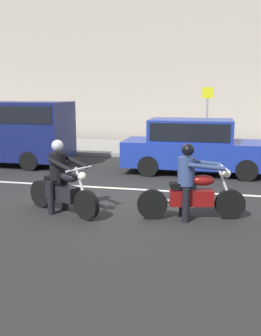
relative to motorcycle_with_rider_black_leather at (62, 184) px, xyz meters
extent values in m
plane|color=black|center=(1.10, 1.40, -0.65)|extent=(80.00, 80.00, 0.00)
cube|color=gray|center=(1.10, 9.40, -0.58)|extent=(40.00, 4.40, 0.14)
cube|color=#A89E8E|center=(1.10, 12.80, 4.29)|extent=(40.00, 1.40, 9.87)
cube|color=silver|center=(0.56, 2.30, -0.64)|extent=(18.00, 0.14, 0.01)
cylinder|color=black|center=(0.65, -0.31, -0.34)|extent=(0.61, 0.37, 0.62)
cylinder|color=black|center=(-0.62, 0.29, -0.34)|extent=(0.61, 0.37, 0.62)
cylinder|color=silver|center=(0.54, -0.25, 0.02)|extent=(0.35, 0.20, 0.78)
cube|color=black|center=(0.01, -0.01, -0.20)|extent=(0.82, 0.58, 0.32)
ellipsoid|color=black|center=(0.21, -0.10, 0.18)|extent=(0.54, 0.42, 0.22)
cube|color=black|center=(-0.15, 0.07, 0.08)|extent=(0.57, 0.44, 0.10)
cylinder|color=silver|center=(0.49, -0.23, 0.38)|extent=(0.33, 0.65, 0.04)
sphere|color=silver|center=(0.56, -0.26, 0.24)|extent=(0.17, 0.17, 0.17)
cylinder|color=silver|center=(-0.19, 0.26, -0.32)|extent=(0.66, 0.36, 0.07)
cylinder|color=black|center=(-0.20, -0.13, -0.29)|extent=(0.20, 0.20, 0.71)
cylinder|color=black|center=(-0.03, 0.23, -0.29)|extent=(0.20, 0.20, 0.71)
cylinder|color=black|center=(-0.10, 0.04, 0.37)|extent=(0.45, 0.45, 0.57)
cylinder|color=black|center=(0.10, -0.29, 0.46)|extent=(0.64, 0.36, 0.24)
cylinder|color=black|center=(0.29, 0.11, 0.46)|extent=(0.64, 0.36, 0.24)
sphere|color=tan|center=(-0.08, 0.03, 0.77)|extent=(0.20, 0.20, 0.20)
sphere|color=#B7B7BC|center=(-0.08, 0.03, 0.80)|extent=(0.25, 0.25, 0.25)
cylinder|color=black|center=(3.50, 0.39, -0.34)|extent=(0.63, 0.26, 0.62)
cylinder|color=black|center=(1.95, 0.03, -0.34)|extent=(0.63, 0.26, 0.62)
cylinder|color=silver|center=(3.38, 0.36, 0.05)|extent=(0.38, 0.14, 0.84)
cube|color=maroon|center=(2.72, 0.21, -0.20)|extent=(0.92, 0.47, 0.32)
ellipsoid|color=maroon|center=(2.94, 0.26, 0.16)|extent=(0.52, 0.34, 0.22)
cube|color=black|center=(2.55, 0.17, 0.06)|extent=(0.56, 0.35, 0.10)
cylinder|color=silver|center=(3.32, 0.35, 0.44)|extent=(0.20, 0.69, 0.04)
sphere|color=silver|center=(3.40, 0.36, 0.30)|extent=(0.17, 0.17, 0.17)
cylinder|color=silver|center=(2.39, 0.30, -0.32)|extent=(0.70, 0.23, 0.07)
cylinder|color=black|center=(2.63, -0.02, -0.30)|extent=(0.18, 0.18, 0.69)
cylinder|color=black|center=(2.54, 0.37, -0.30)|extent=(0.18, 0.18, 0.69)
cylinder|color=navy|center=(2.60, 0.18, 0.35)|extent=(0.41, 0.41, 0.57)
cylinder|color=navy|center=(3.01, 0.05, 0.48)|extent=(0.75, 0.26, 0.17)
cylinder|color=navy|center=(2.91, 0.48, 0.48)|extent=(0.75, 0.26, 0.17)
sphere|color=tan|center=(2.62, 0.19, 0.75)|extent=(0.20, 0.20, 0.20)
sphere|color=black|center=(2.62, 0.19, 0.78)|extent=(0.25, 0.25, 0.25)
cube|color=navy|center=(2.63, 4.77, -0.01)|extent=(4.69, 1.76, 0.80)
cube|color=navy|center=(2.40, 4.77, 0.73)|extent=(2.58, 1.62, 0.68)
cube|color=black|center=(2.40, 4.77, 0.73)|extent=(2.37, 1.65, 0.54)
cylinder|color=black|center=(4.09, 4.77, -0.33)|extent=(0.64, 1.82, 0.64)
cylinder|color=black|center=(1.18, 4.77, -0.33)|extent=(0.64, 1.82, 0.64)
cylinder|color=black|center=(-2.82, 4.85, -0.33)|extent=(0.64, 1.96, 0.64)
cylinder|color=gray|center=(2.80, 8.59, 0.82)|extent=(0.08, 0.08, 2.65)
cube|color=yellow|center=(2.80, 8.56, 1.89)|extent=(0.44, 0.03, 0.44)
camera|label=1|loc=(3.12, -7.28, 1.89)|focal=40.33mm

